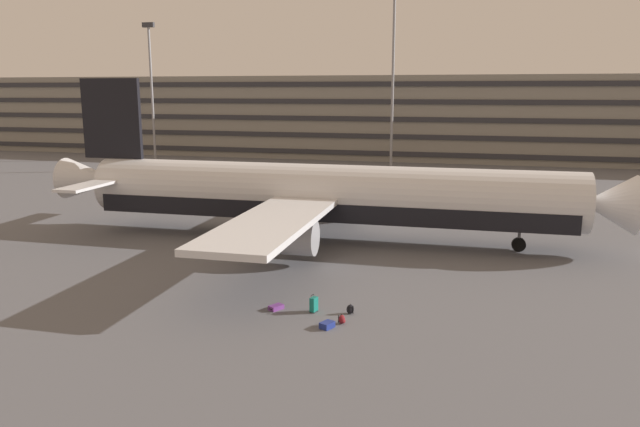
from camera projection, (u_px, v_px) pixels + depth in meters
name	position (u px, v px, depth m)	size (l,w,h in m)	color
ground_plane	(282.00, 235.00, 44.25)	(600.00, 600.00, 0.00)	#5B5B60
terminal_structure	(391.00, 117.00, 94.85)	(147.64, 14.53, 12.47)	gray
airliner	(321.00, 195.00, 42.23)	(40.37, 32.50, 11.19)	silver
light_mast_far_left	(151.00, 81.00, 90.10)	(1.80, 0.50, 20.03)	gray
light_mast_left	(393.00, 67.00, 80.78)	(1.80, 0.50, 23.27)	gray
suitcase_black	(327.00, 325.00, 26.85)	(0.66, 0.75, 0.28)	navy
suitcase_orange	(276.00, 307.00, 29.12)	(0.70, 0.80, 0.22)	#72388C
suitcase_red	(314.00, 304.00, 28.73)	(0.35, 0.46, 0.85)	#147266
backpack_purple	(350.00, 309.00, 28.55)	(0.44, 0.40, 0.51)	black
backpack_silver	(342.00, 320.00, 27.32)	(0.40, 0.40, 0.46)	maroon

